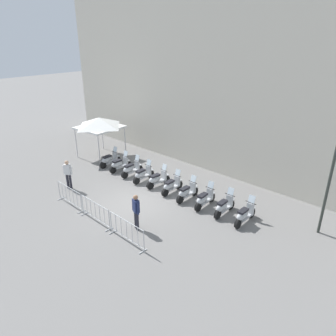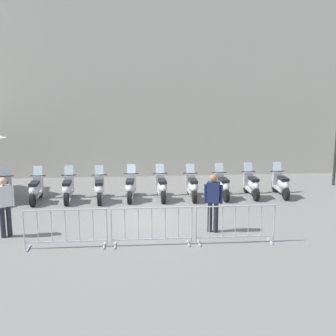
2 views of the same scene
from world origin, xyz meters
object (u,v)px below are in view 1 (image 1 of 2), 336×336
at_px(motorcycle_7, 204,199).
at_px(barrier_segment_2, 127,231).
at_px(motorcycle_2, 131,169).
at_px(motorcycle_8, 224,206).
at_px(motorcycle_6, 187,192).
at_px(street_lamp, 334,162).
at_px(motorcycle_1, 119,164).
at_px(motorcycle_4, 157,179).
at_px(motorcycle_5, 171,185).
at_px(motorcycle_9, 244,215).
at_px(officer_near_row_end, 136,210).
at_px(barrier_segment_1, 95,212).
at_px(officer_mid_plaza, 68,173).
at_px(motorcycle_0, 109,160).
at_px(motorcycle_3, 143,174).
at_px(barrier_segment_0, 70,196).
at_px(canopy_tent, 99,123).

xyz_separation_m(motorcycle_7, barrier_segment_2, (-1.04, -4.56, 0.07)).
xyz_separation_m(motorcycle_2, motorcycle_8, (6.86, -0.59, 0.00)).
bearing_deg(motorcycle_6, street_lamp, 9.83).
bearing_deg(motorcycle_1, motorcycle_4, -4.34).
bearing_deg(motorcycle_4, motorcycle_5, -7.91).
height_order(motorcycle_9, officer_near_row_end, officer_near_row_end).
relative_size(barrier_segment_1, officer_near_row_end, 1.26).
bearing_deg(officer_near_row_end, motorcycle_9, 42.86).
bearing_deg(motorcycle_7, barrier_segment_1, -127.31).
distance_m(motorcycle_4, street_lamp, 9.21).
bearing_deg(motorcycle_7, officer_mid_plaza, -158.03).
height_order(motorcycle_0, officer_near_row_end, officer_near_row_end).
relative_size(motorcycle_2, motorcycle_8, 1.00).
relative_size(motorcycle_6, officer_near_row_end, 1.00).
distance_m(motorcycle_0, street_lamp, 13.58).
distance_m(motorcycle_0, officer_near_row_end, 7.93).
bearing_deg(motorcycle_5, motorcycle_4, 172.09).
xyz_separation_m(motorcycle_5, barrier_segment_1, (-1.02, -4.56, 0.07)).
distance_m(motorcycle_1, motorcycle_4, 3.44).
bearing_deg(motorcycle_8, motorcycle_6, 177.03).
bearing_deg(motorcycle_3, motorcycle_7, -4.73).
relative_size(motorcycle_1, motorcycle_6, 1.00).
bearing_deg(motorcycle_9, officer_mid_plaza, -163.82).
height_order(motorcycle_5, officer_mid_plaza, officer_mid_plaza).
xyz_separation_m(motorcycle_5, motorcycle_7, (2.28, -0.22, 0.00)).
xyz_separation_m(motorcycle_2, barrier_segment_0, (0.14, -4.67, 0.07)).
bearing_deg(motorcycle_3, barrier_segment_0, -102.55).
xyz_separation_m(motorcycle_1, barrier_segment_1, (3.55, -4.98, 0.07)).
bearing_deg(officer_mid_plaza, motorcycle_9, 16.18).
height_order(motorcycle_5, barrier_segment_0, motorcycle_5).
distance_m(motorcycle_6, canopy_tent, 9.09).
relative_size(motorcycle_7, motorcycle_9, 1.00).
bearing_deg(motorcycle_2, street_lamp, 3.32).
relative_size(motorcycle_1, barrier_segment_2, 0.79).
distance_m(motorcycle_3, motorcycle_7, 4.59).
height_order(motorcycle_7, street_lamp, street_lamp).
height_order(motorcycle_1, officer_near_row_end, officer_near_row_end).
bearing_deg(officer_near_row_end, barrier_segment_1, -158.20).
relative_size(motorcycle_2, barrier_segment_0, 0.79).
bearing_deg(motorcycle_6, barrier_segment_1, -116.07).
distance_m(barrier_segment_0, officer_mid_plaza, 2.13).
xyz_separation_m(motorcycle_7, street_lamp, (5.26, 1.19, 2.95)).
bearing_deg(officer_near_row_end, motorcycle_7, 68.71).
xyz_separation_m(motorcycle_0, motorcycle_5, (5.71, -0.57, 0.00)).
bearing_deg(motorcycle_1, motorcycle_2, -4.69).
xyz_separation_m(motorcycle_7, officer_mid_plaza, (-7.28, -2.94, 0.53)).
xyz_separation_m(barrier_segment_0, barrier_segment_1, (2.27, -0.22, 0.00)).
xyz_separation_m(motorcycle_2, motorcycle_6, (4.56, -0.47, 0.00)).
relative_size(motorcycle_4, barrier_segment_0, 0.79).
distance_m(motorcycle_2, motorcycle_6, 4.59).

